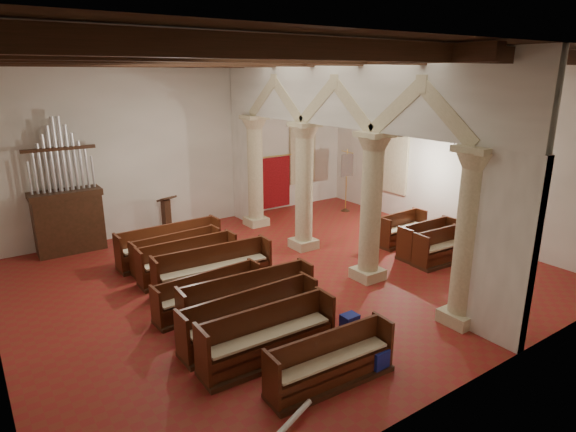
# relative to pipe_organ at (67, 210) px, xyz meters

# --- Properties ---
(floor) EXTENTS (14.00, 14.00, 0.00)m
(floor) POSITION_rel_pipe_organ_xyz_m (4.50, -5.50, -1.37)
(floor) COLOR maroon
(floor) RESTS_ON ground
(ceiling) EXTENTS (14.00, 14.00, 0.00)m
(ceiling) POSITION_rel_pipe_organ_xyz_m (4.50, -5.50, 4.63)
(ceiling) COLOR black
(ceiling) RESTS_ON wall_back
(wall_back) EXTENTS (14.00, 0.02, 6.00)m
(wall_back) POSITION_rel_pipe_organ_xyz_m (4.50, 0.50, 1.63)
(wall_back) COLOR white
(wall_back) RESTS_ON floor
(wall_front) EXTENTS (14.00, 0.02, 6.00)m
(wall_front) POSITION_rel_pipe_organ_xyz_m (4.50, -11.50, 1.63)
(wall_front) COLOR white
(wall_front) RESTS_ON floor
(wall_right) EXTENTS (0.02, 12.00, 6.00)m
(wall_right) POSITION_rel_pipe_organ_xyz_m (11.50, -5.50, 1.63)
(wall_right) COLOR white
(wall_right) RESTS_ON floor
(ceiling_beams) EXTENTS (13.80, 11.80, 0.30)m
(ceiling_beams) POSITION_rel_pipe_organ_xyz_m (4.50, -5.50, 4.45)
(ceiling_beams) COLOR #402014
(ceiling_beams) RESTS_ON wall_back
(arcade) EXTENTS (0.90, 11.90, 6.00)m
(arcade) POSITION_rel_pipe_organ_xyz_m (6.30, -5.50, 2.19)
(arcade) COLOR beige
(arcade) RESTS_ON floor
(window_right_a) EXTENTS (0.03, 1.00, 2.20)m
(window_right_a) POSITION_rel_pipe_organ_xyz_m (11.48, -7.00, 0.83)
(window_right_a) COLOR #327158
(window_right_a) RESTS_ON wall_right
(window_right_b) EXTENTS (0.03, 1.00, 2.20)m
(window_right_b) POSITION_rel_pipe_organ_xyz_m (11.48, -3.00, 0.83)
(window_right_b) COLOR #327158
(window_right_b) RESTS_ON wall_right
(window_back) EXTENTS (1.00, 0.03, 2.20)m
(window_back) POSITION_rel_pipe_organ_xyz_m (9.50, 0.48, 0.83)
(window_back) COLOR #327158
(window_back) RESTS_ON wall_back
(pipe_organ) EXTENTS (2.10, 0.85, 4.40)m
(pipe_organ) POSITION_rel_pipe_organ_xyz_m (0.00, 0.00, 0.00)
(pipe_organ) COLOR #402014
(pipe_organ) RESTS_ON floor
(lectern) EXTENTS (0.65, 0.68, 1.39)m
(lectern) POSITION_rel_pipe_organ_xyz_m (3.20, -0.01, -0.80)
(lectern) COLOR #372411
(lectern) RESTS_ON floor
(dossal_curtain) EXTENTS (1.80, 0.07, 2.17)m
(dossal_curtain) POSITION_rel_pipe_organ_xyz_m (8.00, 0.42, -0.21)
(dossal_curtain) COLOR #A1111B
(dossal_curtain) RESTS_ON floor
(processional_banner) EXTENTS (0.59, 0.75, 2.57)m
(processional_banner) POSITION_rel_pipe_organ_xyz_m (10.34, -1.46, -0.55)
(processional_banner) COLOR #402014
(processional_banner) RESTS_ON floor
(hymnal_box_a) EXTENTS (0.37, 0.30, 0.36)m
(hymnal_box_a) POSITION_rel_pipe_organ_xyz_m (3.44, -10.28, -1.09)
(hymnal_box_a) COLOR #163397
(hymnal_box_a) RESTS_ON floor
(hymnal_box_b) EXTENTS (0.36, 0.29, 0.36)m
(hymnal_box_b) POSITION_rel_pipe_organ_xyz_m (3.91, -8.93, -1.09)
(hymnal_box_b) COLOR #151897
(hymnal_box_b) RESTS_ON floor
(hymnal_box_c) EXTENTS (0.35, 0.32, 0.29)m
(hymnal_box_c) POSITION_rel_pipe_organ_xyz_m (3.40, -5.67, -1.13)
(hymnal_box_c) COLOR #16379A
(hymnal_box_c) RESTS_ON floor
(tube_heater_a) EXTENTS (0.93, 0.45, 0.10)m
(tube_heater_a) POSITION_rel_pipe_organ_xyz_m (1.23, -10.60, -1.21)
(tube_heater_a) COLOR silver
(tube_heater_a) RESTS_ON floor
(tube_heater_b) EXTENTS (1.12, 0.21, 0.11)m
(tube_heater_b) POSITION_rel_pipe_organ_xyz_m (1.92, -9.75, -1.21)
(tube_heater_b) COLOR silver
(tube_heater_b) RESTS_ON floor
(nave_pew_0) EXTENTS (2.59, 0.78, 1.00)m
(nave_pew_0) POSITION_rel_pipe_organ_xyz_m (2.43, -10.07, -1.04)
(nave_pew_0) COLOR #402014
(nave_pew_0) RESTS_ON floor
(nave_pew_1) EXTENTS (2.87, 0.82, 1.12)m
(nave_pew_1) POSITION_rel_pipe_organ_xyz_m (1.90, -8.79, -1.00)
(nave_pew_1) COLOR #402014
(nave_pew_1) RESTS_ON floor
(nave_pew_2) EXTENTS (3.20, 0.78, 1.06)m
(nave_pew_2) POSITION_rel_pipe_organ_xyz_m (2.03, -7.89, -1.02)
(nave_pew_2) COLOR #402014
(nave_pew_2) RESTS_ON floor
(nave_pew_3) EXTENTS (3.28, 0.88, 1.09)m
(nave_pew_3) POSITION_rel_pipe_organ_xyz_m (2.42, -7.09, -1.01)
(nave_pew_3) COLOR #402014
(nave_pew_3) RESTS_ON floor
(nave_pew_4) EXTENTS (2.74, 0.79, 0.95)m
(nave_pew_4) POSITION_rel_pipe_organ_xyz_m (1.85, -6.21, -1.06)
(nave_pew_4) COLOR #402014
(nave_pew_4) RESTS_ON floor
(nave_pew_5) EXTENTS (3.23, 0.92, 1.11)m
(nave_pew_5) POSITION_rel_pipe_organ_xyz_m (2.55, -5.07, -1.00)
(nave_pew_5) COLOR #402014
(nave_pew_5) RESTS_ON floor
(nave_pew_6) EXTENTS (2.78, 0.74, 1.08)m
(nave_pew_6) POSITION_rel_pipe_organ_xyz_m (2.25, -4.08, -1.01)
(nave_pew_6) COLOR #402014
(nave_pew_6) RESTS_ON floor
(nave_pew_7) EXTENTS (2.68, 0.82, 1.01)m
(nave_pew_7) POSITION_rel_pipe_organ_xyz_m (2.27, -3.22, -1.04)
(nave_pew_7) COLOR #402014
(nave_pew_7) RESTS_ON floor
(nave_pew_8) EXTENTS (3.19, 0.85, 1.12)m
(nave_pew_8) POSITION_rel_pipe_organ_xyz_m (2.30, -2.61, -1.00)
(nave_pew_8) COLOR #402014
(nave_pew_8) RESTS_ON floor
(aisle_pew_0) EXTENTS (1.78, 0.78, 1.04)m
(aisle_pew_0) POSITION_rel_pipe_organ_xyz_m (8.86, -7.41, -1.02)
(aisle_pew_0) COLOR #402014
(aisle_pew_0) RESTS_ON floor
(aisle_pew_1) EXTENTS (2.13, 0.74, 1.07)m
(aisle_pew_1) POSITION_rel_pipe_organ_xyz_m (9.10, -6.74, -1.01)
(aisle_pew_1) COLOR #402014
(aisle_pew_1) RESTS_ON floor
(aisle_pew_2) EXTENTS (1.92, 0.79, 1.05)m
(aisle_pew_2) POSITION_rel_pipe_organ_xyz_m (9.25, -5.53, -1.02)
(aisle_pew_2) COLOR #402014
(aisle_pew_2) RESTS_ON floor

